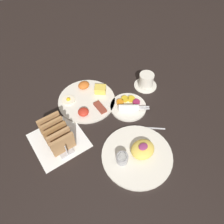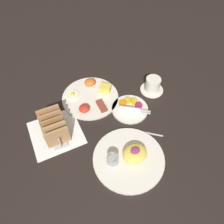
{
  "view_description": "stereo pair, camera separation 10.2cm",
  "coord_description": "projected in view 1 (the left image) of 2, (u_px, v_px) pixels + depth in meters",
  "views": [
    {
      "loc": [
        -0.31,
        -0.49,
        0.84
      ],
      "look_at": [
        0.05,
        0.03,
        0.03
      ],
      "focal_mm": 35.0,
      "sensor_mm": 36.0,
      "label": 1
    },
    {
      "loc": [
        -0.22,
        -0.54,
        0.84
      ],
      "look_at": [
        0.05,
        0.03,
        0.03
      ],
      "focal_mm": 35.0,
      "sensor_mm": 36.0,
      "label": 2
    }
  ],
  "objects": [
    {
      "name": "ground_plane",
      "position": [
        107.0,
        125.0,
        1.01
      ],
      "size": [
        3.0,
        3.0,
        0.0
      ],
      "primitive_type": "plane",
      "color": "black"
    },
    {
      "name": "napkin_flat",
      "position": [
        59.0,
        140.0,
        0.96
      ],
      "size": [
        0.22,
        0.22,
        0.0
      ],
      "color": "white",
      "rests_on": "ground_plane"
    },
    {
      "name": "plate_breakfast",
      "position": [
        87.0,
        99.0,
        1.1
      ],
      "size": [
        0.29,
        0.29,
        0.05
      ],
      "color": "silver",
      "rests_on": "ground_plane"
    },
    {
      "name": "plate_condiments",
      "position": [
        128.0,
        106.0,
        1.07
      ],
      "size": [
        0.18,
        0.18,
        0.04
      ],
      "color": "silver",
      "rests_on": "ground_plane"
    },
    {
      "name": "plate_foreground",
      "position": [
        137.0,
        154.0,
        0.91
      ],
      "size": [
        0.3,
        0.3,
        0.06
      ],
      "color": "silver",
      "rests_on": "ground_plane"
    },
    {
      "name": "toast_rack",
      "position": [
        57.0,
        134.0,
        0.92
      ],
      "size": [
        0.1,
        0.18,
        0.1
      ],
      "color": "#B7B7BC",
      "rests_on": "ground_plane"
    },
    {
      "name": "coffee_cup",
      "position": [
        146.0,
        81.0,
        1.14
      ],
      "size": [
        0.12,
        0.12,
        0.08
      ],
      "color": "silver",
      "rests_on": "ground_plane"
    },
    {
      "name": "teaspoon",
      "position": [
        146.0,
        127.0,
        1.0
      ],
      "size": [
        0.11,
        0.09,
        0.01
      ],
      "color": "silver",
      "rests_on": "ground_plane"
    }
  ]
}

